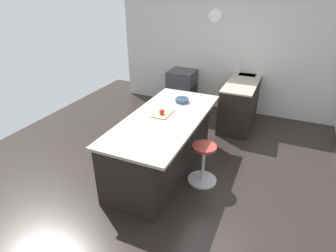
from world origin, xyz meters
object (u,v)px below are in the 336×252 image
stool_by_window (203,165)px  cutting_board (162,114)px  oven_range (182,89)px  kitchen_island (162,143)px  apple_red (162,112)px  fruit_bowl (182,100)px

stool_by_window → cutting_board: cutting_board is taller
stool_by_window → oven_range: bearing=-152.5°
oven_range → kitchen_island: 2.59m
stool_by_window → cutting_board: size_ratio=1.73×
oven_range → apple_red: bearing=14.2°
kitchen_island → apple_red: 0.52m
kitchen_island → cutting_board: 0.47m
kitchen_island → apple_red: apple_red is taller
stool_by_window → apple_red: size_ratio=7.35×
stool_by_window → fruit_bowl: 1.18m
apple_red → cutting_board: bearing=-164.7°
apple_red → fruit_bowl: (-0.62, 0.09, -0.02)m
oven_range → fruit_bowl: 2.05m
oven_range → fruit_bowl: (1.85, 0.71, 0.51)m
oven_range → apple_red: size_ratio=10.49×
oven_range → apple_red: 2.61m
oven_range → stool_by_window: (2.59, 1.35, -0.15)m
kitchen_island → stool_by_window: 0.73m
oven_range → kitchen_island: size_ratio=0.38×
kitchen_island → fruit_bowl: (-0.66, 0.07, 0.49)m
stool_by_window → apple_red: bearing=-99.0°
oven_range → cutting_board: cutting_board is taller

